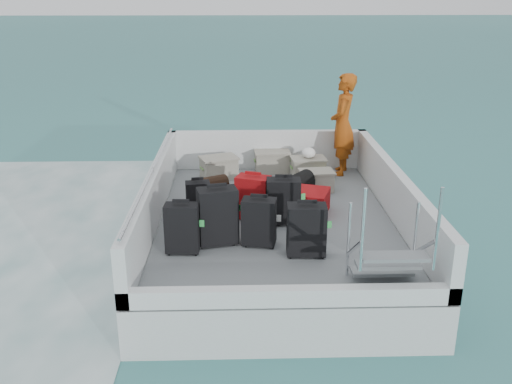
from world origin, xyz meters
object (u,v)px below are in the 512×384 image
suitcase_4 (259,223)px  suitcase_5 (253,198)px  suitcase_0 (182,229)px  crate_2 (308,169)px  suitcase_3 (218,217)px  crate_3 (316,182)px  passenger (343,125)px  crate_1 (272,162)px  suitcase_1 (214,210)px  suitcase_8 (298,200)px  suitcase_2 (198,198)px  suitcase_6 (306,231)px  crate_0 (219,168)px  suitcase_7 (283,202)px

suitcase_4 → suitcase_5: size_ratio=0.98×
suitcase_0 → crate_2: size_ratio=1.16×
suitcase_3 → crate_3: suitcase_3 is taller
passenger → crate_3: bearing=-15.2°
crate_1 → passenger: size_ratio=0.33×
suitcase_1 → suitcase_5: 0.67m
suitcase_8 → crate_1: crate_1 is taller
suitcase_2 → suitcase_6: 1.98m
suitcase_1 → passenger: size_ratio=0.34×
crate_1 → passenger: (1.22, -0.14, 0.71)m
suitcase_3 → passenger: passenger is taller
suitcase_2 → suitcase_4: size_ratio=0.80×
suitcase_1 → suitcase_6: (1.17, -0.81, 0.03)m
suitcase_3 → crate_0: 2.73m
suitcase_0 → crate_0: size_ratio=1.10×
suitcase_2 → suitcase_7: 1.27m
crate_3 → suitcase_2: bearing=-151.6°
suitcase_4 → suitcase_6: size_ratio=0.96×
suitcase_7 → crate_2: bearing=76.2°
crate_1 → passenger: 1.42m
suitcase_1 → suitcase_6: size_ratio=0.91×
suitcase_8 → passenger: size_ratio=0.48×
crate_2 → suitcase_3: bearing=-118.8°
suitcase_5 → crate_2: bearing=82.1°
suitcase_7 → crate_0: (-0.97, 2.08, -0.15)m
crate_2 → suitcase_0: bearing=-123.0°
suitcase_2 → crate_1: bearing=51.6°
crate_2 → suitcase_5: bearing=-118.3°
suitcase_1 → suitcase_3: 0.46m
suitcase_3 → crate_0: suitcase_3 is taller
suitcase_7 → suitcase_8: (0.26, 0.47, -0.16)m
suitcase_7 → suitcase_0: bearing=-143.7°
crate_2 → crate_3: (0.06, -0.67, -0.01)m
suitcase_8 → crate_3: 0.99m
crate_0 → crate_1: size_ratio=0.99×
suitcase_3 → suitcase_5: bearing=47.0°
suitcase_7 → suitcase_1: bearing=-166.2°
suitcase_6 → crate_1: size_ratio=1.12×
suitcase_0 → suitcase_2: 1.28m
suitcase_7 → suitcase_8: 0.56m
suitcase_6 → suitcase_4: bearing=154.5°
crate_3 → suitcase_4: bearing=-115.9°
suitcase_7 → suitcase_8: size_ratio=0.77×
crate_0 → suitcase_6: bearing=-69.2°
suitcase_2 → suitcase_5: suitcase_5 is taller
suitcase_2 → suitcase_1: bearing=-74.7°
suitcase_0 → crate_0: (0.36, 2.97, -0.15)m
suitcase_2 → suitcase_4: suitcase_4 is taller
suitcase_5 → suitcase_6: size_ratio=0.97×
suitcase_1 → crate_1: 2.80m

